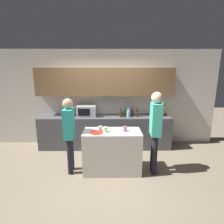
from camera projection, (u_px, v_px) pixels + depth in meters
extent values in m
plane|color=#7F705B|center=(103.00, 173.00, 3.67)|extent=(14.00, 14.00, 0.00)
cube|color=silver|center=(105.00, 98.00, 5.07)|extent=(6.40, 0.08, 2.70)
cube|color=olive|center=(105.00, 82.00, 4.77)|extent=(3.74, 0.32, 0.75)
cube|color=#4C4C51|center=(105.00, 131.00, 4.93)|extent=(3.60, 0.62, 0.89)
cube|color=beige|center=(112.00, 151.00, 3.70)|extent=(1.19, 0.58, 0.89)
cube|color=#B7BABC|center=(87.00, 111.00, 4.82)|extent=(0.52, 0.38, 0.30)
cube|color=black|center=(84.00, 112.00, 4.63)|extent=(0.31, 0.01, 0.19)
cube|color=#B21E19|center=(67.00, 113.00, 4.83)|extent=(0.26, 0.16, 0.18)
cube|color=black|center=(65.00, 110.00, 4.81)|extent=(0.02, 0.11, 0.01)
cube|color=black|center=(69.00, 110.00, 4.81)|extent=(0.02, 0.11, 0.01)
cylinder|color=brown|center=(162.00, 114.00, 4.86)|extent=(0.14, 0.14, 0.10)
cylinder|color=#38662D|center=(163.00, 109.00, 4.83)|extent=(0.01, 0.01, 0.18)
sphere|color=#3D7A38|center=(163.00, 104.00, 4.80)|extent=(0.13, 0.13, 0.13)
cylinder|color=#472814|center=(121.00, 114.00, 4.72)|extent=(0.08, 0.08, 0.19)
cylinder|color=#472814|center=(121.00, 109.00, 4.69)|extent=(0.03, 0.03, 0.07)
cylinder|color=#194723|center=(125.00, 113.00, 4.75)|extent=(0.07, 0.07, 0.22)
cylinder|color=#194723|center=(125.00, 107.00, 4.72)|extent=(0.02, 0.02, 0.09)
cylinder|color=silver|center=(128.00, 114.00, 4.74)|extent=(0.09, 0.09, 0.17)
cylinder|color=silver|center=(128.00, 109.00, 4.71)|extent=(0.03, 0.03, 0.07)
cylinder|color=black|center=(132.00, 113.00, 4.84)|extent=(0.07, 0.07, 0.19)
cylinder|color=black|center=(132.00, 108.00, 4.81)|extent=(0.02, 0.02, 0.07)
cylinder|color=#472814|center=(137.00, 113.00, 4.76)|extent=(0.06, 0.06, 0.21)
cylinder|color=#472814|center=(137.00, 108.00, 4.73)|extent=(0.02, 0.02, 0.08)
cylinder|color=red|center=(96.00, 132.00, 3.50)|extent=(0.26, 0.26, 0.01)
cylinder|color=#AD659F|center=(125.00, 129.00, 3.59)|extent=(0.08, 0.08, 0.10)
cylinder|color=silver|center=(100.00, 128.00, 3.65)|extent=(0.09, 0.09, 0.09)
cylinder|color=#A5E394|center=(105.00, 129.00, 3.54)|extent=(0.09, 0.09, 0.11)
cylinder|color=black|center=(154.00, 155.00, 3.58)|extent=(0.11, 0.11, 0.83)
cylinder|color=black|center=(153.00, 152.00, 3.74)|extent=(0.11, 0.11, 0.83)
cube|color=#40BCA3|center=(156.00, 119.00, 3.50)|extent=(0.21, 0.35, 0.66)
sphere|color=beige|center=(157.00, 98.00, 3.40)|extent=(0.22, 0.22, 0.22)
cylinder|color=black|center=(71.00, 153.00, 3.75)|extent=(0.11, 0.11, 0.77)
cylinder|color=black|center=(70.00, 157.00, 3.59)|extent=(0.11, 0.11, 0.77)
cube|color=teal|center=(69.00, 124.00, 3.52)|extent=(0.20, 0.35, 0.61)
sphere|color=tan|center=(68.00, 104.00, 3.43)|extent=(0.21, 0.21, 0.21)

